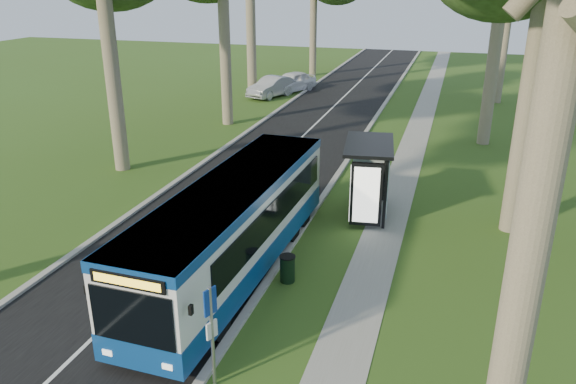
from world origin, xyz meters
name	(u,v)px	position (x,y,z in m)	size (l,w,h in m)	color
ground	(272,276)	(0.00, 0.00, 0.00)	(120.00, 120.00, 0.00)	#37561B
road	(268,169)	(-3.50, 10.00, 0.01)	(7.00, 100.00, 0.02)	black
kerb_east	(337,175)	(0.00, 10.00, 0.06)	(0.25, 100.00, 0.12)	#9E9B93
kerb_west	(204,162)	(-7.00, 10.00, 0.06)	(0.25, 100.00, 0.12)	#9E9B93
centre_line	(268,169)	(-3.50, 10.00, 0.02)	(0.12, 100.00, 0.01)	white
footpath	(400,182)	(3.00, 10.00, 0.01)	(1.50, 100.00, 0.02)	gray
bus	(235,227)	(-1.22, -0.01, 1.58)	(2.76, 11.55, 3.04)	white
bus_stop_sign	(212,326)	(0.34, -5.25, 1.64)	(0.17, 0.36, 2.64)	gray
bus_shelter	(370,168)	(2.19, 5.53, 2.08)	(2.29, 3.64, 2.94)	black
litter_bin	(287,268)	(0.58, -0.15, 0.45)	(0.51, 0.51, 0.89)	black
car_white	(292,82)	(-8.09, 29.52, 0.82)	(1.93, 4.80, 1.64)	white
car_silver	(272,87)	(-9.01, 27.14, 0.78)	(1.65, 4.74, 1.56)	#A0A2A8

